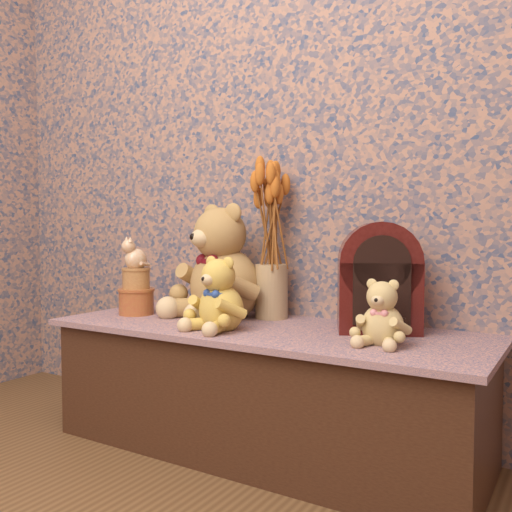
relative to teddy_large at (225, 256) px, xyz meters
The scene contains 10 objects.
display_shelf 0.50m from the teddy_large, 24.42° to the right, with size 1.49×0.56×0.42m, color navy.
teddy_large is the anchor object (origin of this frame).
teddy_medium 0.27m from the teddy_large, 58.14° to the right, with size 0.20×0.24×0.26m, color #B07C31, non-canonical shape.
teddy_small 0.69m from the teddy_large, 14.25° to the right, with size 0.16×0.19×0.20m, color tan, non-canonical shape.
cathedral_radio 0.59m from the teddy_large, ahead, with size 0.25×0.18×0.35m, color #3D0D0B, non-canonical shape.
ceramic_vase 0.22m from the teddy_large, 20.07° to the left, with size 0.12×0.12×0.20m, color tan.
dried_stalks 0.24m from the teddy_large, 20.07° to the left, with size 0.19×0.19×0.37m, color #BF5F1E, non-canonical shape.
biscuit_tin_lower 0.39m from the teddy_large, 157.99° to the right, with size 0.13×0.13×0.10m, color #B47C34.
biscuit_tin_upper 0.36m from the teddy_large, 157.99° to the right, with size 0.10×0.10×0.08m, color tan.
cat_figurine 0.35m from the teddy_large, 157.99° to the right, with size 0.09×0.10×0.12m, color silver, non-canonical shape.
Camera 1 is at (0.93, -0.35, 0.76)m, focal length 38.85 mm.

